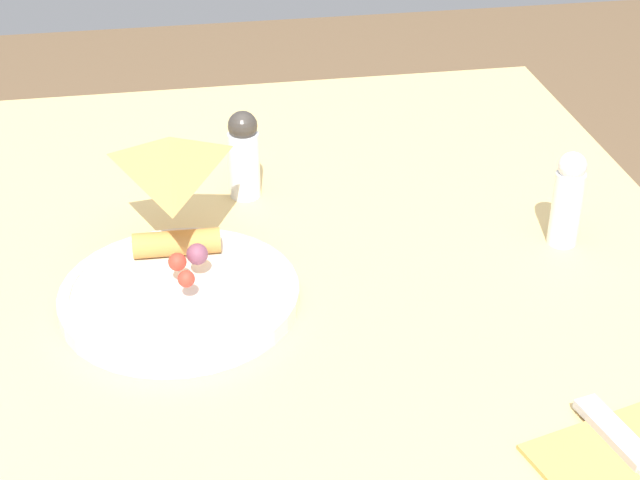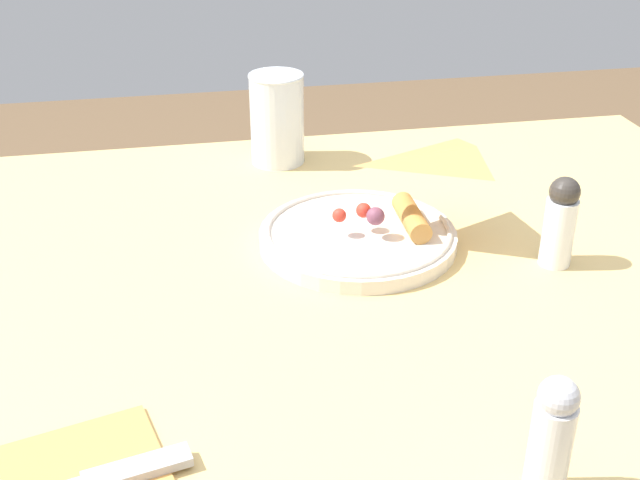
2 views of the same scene
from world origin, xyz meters
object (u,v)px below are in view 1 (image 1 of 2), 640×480
Objects in this scene: dining_table at (289,442)px; plate_pizza at (179,290)px; pepper_shaker at (244,154)px; salt_shaker at (568,198)px.

plate_pizza is (-0.09, -0.08, 0.11)m from dining_table.
plate_pizza is at bearing -136.67° from dining_table.
dining_table is 0.32m from pepper_shaker.
dining_table is 5.49× the size of plate_pizza.
salt_shaker is 1.01× the size of pepper_shaker.
plate_pizza is at bearing -22.52° from pepper_shaker.
dining_table is 12.08× the size of pepper_shaker.
dining_table is at bearing 1.07° from pepper_shaker.
plate_pizza is 0.38m from salt_shaker.
dining_table is 11.94× the size of salt_shaker.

